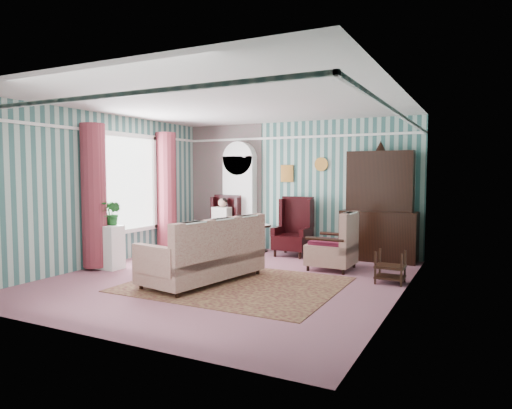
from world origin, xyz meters
The scene contains 17 objects.
floor centered at (0.00, 0.00, 0.00)m, with size 6.00×6.00×0.00m, color #955665.
room_shell centered at (-0.62, 0.18, 2.01)m, with size 5.53×6.02×2.91m.
bookcase centered at (-1.35, 2.84, 1.12)m, with size 0.80×0.28×2.24m, color white.
dresser_hutch centered at (1.90, 2.72, 1.18)m, with size 1.50×0.56×2.36m, color black.
wingback_left centered at (-1.60, 2.45, 0.62)m, with size 0.76×0.80×1.25m, color black.
wingback_right centered at (0.15, 2.45, 0.62)m, with size 0.76×0.80×1.25m, color black.
seated_woman centered at (-1.60, 2.45, 0.59)m, with size 0.44×0.40×1.18m, color beige, non-canonical shape.
round_side_table centered at (-0.70, 2.60, 0.30)m, with size 0.50×0.50×0.60m, color black.
nest_table centered at (2.47, 0.90, 0.27)m, with size 0.45×0.38×0.54m, color black.
plant_stand centered at (-2.40, -0.30, 0.40)m, with size 0.55×0.35×0.80m, color silver.
rug centered at (0.30, -0.30, 0.01)m, with size 3.20×2.60×0.01m, color #451718.
sofa centered at (-0.26, -0.36, 0.47)m, with size 2.14×0.95×0.94m, color beige.
floral_armchair centered at (1.31, 1.50, 0.46)m, with size 0.87×0.70×0.92m, color beige.
coffee_table centered at (-0.87, -0.47, 0.21)m, with size 0.90×0.53×0.43m, color black.
potted_plant_a centered at (-2.45, -0.40, 1.02)m, with size 0.40×0.35×0.45m, color #255219.
potted_plant_b centered at (-2.29, -0.22, 1.02)m, with size 0.24×0.19×0.44m, color #245119.
potted_plant_c centered at (-2.46, -0.19, 1.02)m, with size 0.24×0.24×0.43m, color #1E4D18.
Camera 1 is at (3.79, -6.49, 1.77)m, focal length 32.00 mm.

